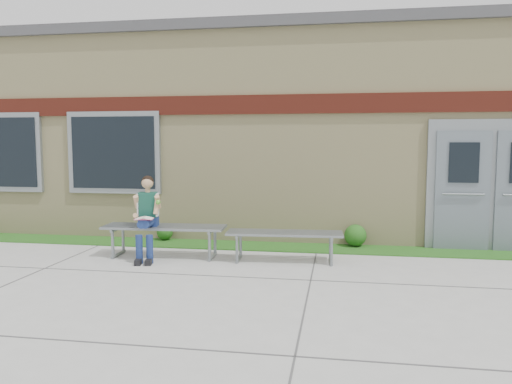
# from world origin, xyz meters

# --- Properties ---
(ground) EXTENTS (80.00, 80.00, 0.00)m
(ground) POSITION_xyz_m (0.00, 0.00, 0.00)
(ground) COLOR #9E9E99
(ground) RESTS_ON ground
(grass_strip) EXTENTS (16.00, 0.80, 0.02)m
(grass_strip) POSITION_xyz_m (0.00, 2.60, 0.01)
(grass_strip) COLOR #254412
(grass_strip) RESTS_ON ground
(school_building) EXTENTS (16.20, 6.22, 4.20)m
(school_building) POSITION_xyz_m (-0.00, 5.99, 2.10)
(school_building) COLOR beige
(school_building) RESTS_ON ground
(bench_left) EXTENTS (2.04, 0.66, 0.52)m
(bench_left) POSITION_xyz_m (-1.48, 1.55, 0.40)
(bench_left) COLOR slate
(bench_left) RESTS_ON ground
(bench_right) EXTENTS (1.87, 0.61, 0.48)m
(bench_right) POSITION_xyz_m (0.52, 1.55, 0.37)
(bench_right) COLOR slate
(bench_right) RESTS_ON ground
(girl) EXTENTS (0.48, 0.78, 1.36)m
(girl) POSITION_xyz_m (-1.70, 1.35, 0.74)
(girl) COLOR navy
(girl) RESTS_ON ground
(shrub_mid) EXTENTS (0.31, 0.31, 0.31)m
(shrub_mid) POSITION_xyz_m (-1.94, 2.85, 0.17)
(shrub_mid) COLOR #254412
(shrub_mid) RESTS_ON grass_strip
(shrub_east) EXTENTS (0.40, 0.40, 0.40)m
(shrub_east) POSITION_xyz_m (1.68, 2.85, 0.22)
(shrub_east) COLOR #254412
(shrub_east) RESTS_ON grass_strip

